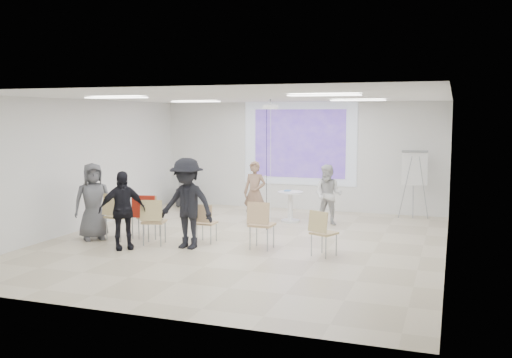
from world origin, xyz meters
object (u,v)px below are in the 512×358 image
(audience_left, at_px, (122,205))
(audience_mid, at_px, (187,197))
(chair_far_left, at_px, (116,213))
(chair_right_far, at_px, (322,229))
(player_left, at_px, (255,189))
(chair_left_mid, at_px, (148,213))
(player_right, at_px, (328,192))
(chair_center, at_px, (205,220))
(laptop, at_px, (155,220))
(flipchart_easel, at_px, (414,169))
(chair_right_inner, at_px, (260,221))
(audience_outer, at_px, (93,197))
(av_cart, at_px, (186,195))
(pedestal_table, at_px, (290,205))
(chair_left_inner, at_px, (153,218))

(audience_left, relative_size, audience_mid, 0.87)
(chair_far_left, bearing_deg, chair_right_far, 10.51)
(player_left, relative_size, chair_left_mid, 1.84)
(player_right, relative_size, chair_center, 1.98)
(laptop, distance_m, flipchart_easel, 6.79)
(chair_right_inner, bearing_deg, audience_outer, -173.62)
(player_right, relative_size, chair_left_mid, 1.70)
(chair_far_left, xyz_separation_m, audience_mid, (1.73, -0.15, 0.43))
(chair_right_inner, relative_size, av_cart, 1.30)
(pedestal_table, xyz_separation_m, laptop, (-1.96, -3.27, 0.07))
(chair_right_far, xyz_separation_m, audience_outer, (-4.92, -0.12, 0.40))
(audience_left, bearing_deg, player_right, 5.58)
(chair_right_far, distance_m, audience_left, 3.93)
(player_left, bearing_deg, laptop, -112.56)
(laptop, distance_m, audience_left, 0.80)
(chair_right_inner, bearing_deg, av_cart, 132.88)
(chair_left_inner, bearing_deg, player_right, 35.56)
(audience_left, relative_size, audience_outer, 0.97)
(chair_left_mid, distance_m, chair_right_far, 3.87)
(chair_right_inner, bearing_deg, pedestal_table, 96.50)
(pedestal_table, xyz_separation_m, chair_far_left, (-2.90, -3.22, 0.16))
(audience_mid, bearing_deg, chair_far_left, -178.79)
(pedestal_table, distance_m, av_cart, 3.76)
(laptop, height_order, flipchart_easel, flipchart_easel)
(player_right, bearing_deg, av_cart, 169.76)
(pedestal_table, height_order, chair_left_inner, chair_left_inner)
(player_left, bearing_deg, chair_right_far, -47.11)
(chair_center, height_order, chair_right_far, chair_right_far)
(flipchart_easel, bearing_deg, chair_right_inner, -129.80)
(av_cart, bearing_deg, chair_far_left, -96.37)
(player_right, height_order, chair_left_inner, player_right)
(chair_right_inner, height_order, chair_right_far, chair_right_inner)
(chair_right_inner, distance_m, av_cart, 5.74)
(player_right, height_order, chair_left_mid, player_right)
(player_right, distance_m, chair_right_inner, 3.06)
(chair_left_inner, relative_size, av_cart, 1.27)
(flipchart_easel, distance_m, av_cart, 6.44)
(chair_left_inner, xyz_separation_m, audience_mid, (0.77, -0.00, 0.46))
(player_right, height_order, audience_left, audience_left)
(pedestal_table, xyz_separation_m, chair_right_inner, (0.24, -3.00, 0.14))
(laptop, bearing_deg, pedestal_table, -134.38)
(pedestal_table, xyz_separation_m, player_right, (0.96, -0.04, 0.37))
(chair_left_mid, xyz_separation_m, av_cart, (-1.16, 4.18, -0.22))
(pedestal_table, relative_size, audience_mid, 0.38)
(audience_mid, bearing_deg, chair_right_inner, 20.59)
(chair_center, bearing_deg, audience_left, -144.44)
(player_left, relative_size, audience_left, 0.98)
(audience_outer, bearing_deg, flipchart_easel, -6.37)
(chair_right_inner, distance_m, chair_right_far, 1.28)
(audience_left, xyz_separation_m, audience_mid, (1.18, 0.48, 0.13))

